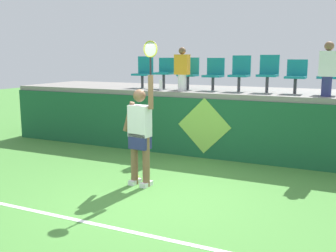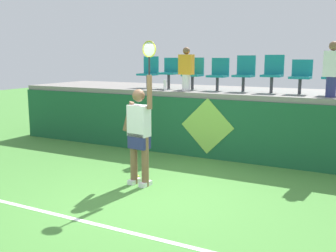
% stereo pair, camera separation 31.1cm
% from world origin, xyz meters
% --- Properties ---
extents(ground_plane, '(40.00, 40.00, 0.00)m').
position_xyz_m(ground_plane, '(0.00, 0.00, 0.00)').
color(ground_plane, '#478438').
extents(court_back_wall, '(11.58, 0.20, 1.36)m').
position_xyz_m(court_back_wall, '(0.00, 2.86, 0.68)').
color(court_back_wall, '#195633').
rests_on(court_back_wall, ground_plane).
extents(spectator_platform, '(11.58, 2.44, 0.12)m').
position_xyz_m(spectator_platform, '(0.00, 4.04, 1.42)').
color(spectator_platform, gray).
rests_on(spectator_platform, court_back_wall).
extents(court_baseline_stripe, '(10.42, 0.08, 0.01)m').
position_xyz_m(court_baseline_stripe, '(0.00, -1.29, 0.00)').
color(court_baseline_stripe, white).
rests_on(court_baseline_stripe, ground_plane).
extents(tennis_player, '(0.75, 0.30, 2.55)m').
position_xyz_m(tennis_player, '(-0.58, 0.45, 0.98)').
color(tennis_player, white).
rests_on(tennis_player, ground_plane).
extents(tennis_ball, '(0.07, 0.07, 0.07)m').
position_xyz_m(tennis_ball, '(-0.82, 0.77, 0.03)').
color(tennis_ball, '#D1E533').
rests_on(tennis_ball, ground_plane).
extents(water_bottle, '(0.08, 0.08, 0.26)m').
position_xyz_m(water_bottle, '(-1.45, 3.05, 1.61)').
color(water_bottle, white).
rests_on(water_bottle, spectator_platform).
extents(stadium_chair_0, '(0.44, 0.42, 0.82)m').
position_xyz_m(stadium_chair_0, '(-2.26, 3.66, 1.92)').
color(stadium_chair_0, '#38383D').
rests_on(stadium_chair_0, spectator_platform).
extents(stadium_chair_1, '(0.44, 0.42, 0.78)m').
position_xyz_m(stadium_chair_1, '(-1.63, 3.65, 1.93)').
color(stadium_chair_1, '#38383D').
rests_on(stadium_chair_1, spectator_platform).
extents(stadium_chair_2, '(0.44, 0.42, 0.79)m').
position_xyz_m(stadium_chair_2, '(-0.97, 3.66, 1.91)').
color(stadium_chair_2, '#38383D').
rests_on(stadium_chair_2, spectator_platform).
extents(stadium_chair_3, '(0.44, 0.42, 0.78)m').
position_xyz_m(stadium_chair_3, '(-0.31, 3.66, 1.90)').
color(stadium_chair_3, '#38383D').
rests_on(stadium_chair_3, spectator_platform).
extents(stadium_chair_4, '(0.44, 0.42, 0.84)m').
position_xyz_m(stadium_chair_4, '(0.33, 3.66, 1.93)').
color(stadium_chair_4, '#38383D').
rests_on(stadium_chair_4, spectator_platform).
extents(stadium_chair_5, '(0.44, 0.42, 0.85)m').
position_xyz_m(stadium_chair_5, '(0.98, 3.66, 1.95)').
color(stadium_chair_5, '#38383D').
rests_on(stadium_chair_5, spectator_platform).
extents(stadium_chair_6, '(0.44, 0.42, 0.75)m').
position_xyz_m(stadium_chair_6, '(1.60, 3.65, 1.90)').
color(stadium_chair_6, '#38383D').
rests_on(stadium_chair_6, spectator_platform).
extents(stadium_chair_7, '(0.44, 0.42, 0.86)m').
position_xyz_m(stadium_chair_7, '(2.26, 3.66, 1.94)').
color(stadium_chair_7, '#38383D').
rests_on(stadium_chair_7, spectator_platform).
extents(spectator_0, '(0.34, 0.20, 1.11)m').
position_xyz_m(spectator_0, '(2.26, 3.21, 2.06)').
color(spectator_0, navy).
rests_on(spectator_0, spectator_platform).
extents(spectator_1, '(0.34, 0.20, 1.03)m').
position_xyz_m(spectator_1, '(-0.97, 3.22, 2.01)').
color(spectator_1, white).
rests_on(spectator_1, spectator_platform).
extents(wall_signage_mount, '(1.27, 0.01, 1.38)m').
position_xyz_m(wall_signage_mount, '(-0.22, 2.76, 0.00)').
color(wall_signage_mount, '#195633').
rests_on(wall_signage_mount, ground_plane).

